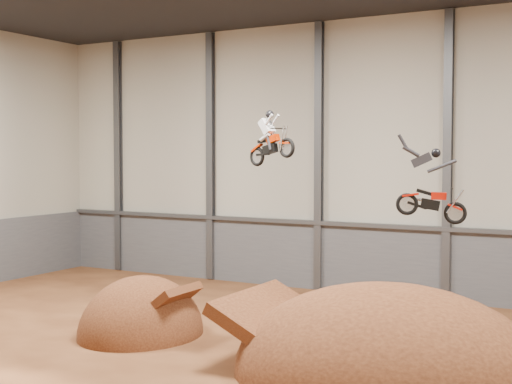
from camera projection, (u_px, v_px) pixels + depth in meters
floor at (227, 376)px, 22.83m from camera, size 40.00×40.00×0.00m
back_wall at (382, 157)px, 35.58m from camera, size 40.00×0.10×14.00m
lower_band_back at (380, 261)px, 35.77m from camera, size 39.80×0.18×3.50m
steel_rail at (379, 226)px, 35.55m from camera, size 39.80×0.35×0.20m
steel_column_0 at (118, 156)px, 43.43m from camera, size 0.40×0.36×13.90m
steel_column_1 at (211, 156)px, 40.22m from camera, size 0.40×0.36×13.90m
steel_column_2 at (319, 157)px, 37.01m from camera, size 0.40×0.36×13.90m
steel_column_3 at (448, 157)px, 33.80m from camera, size 0.40×0.36×13.90m
takeoff_ramp at (141, 335)px, 28.09m from camera, size 4.67×5.38×4.67m
landing_ramp at (388, 376)px, 22.86m from camera, size 10.21×9.03×5.89m
fmx_rider_a at (273, 134)px, 27.38m from camera, size 2.91×1.68×2.59m
fmx_rider_b at (429, 180)px, 23.03m from camera, size 3.50×1.77×3.05m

